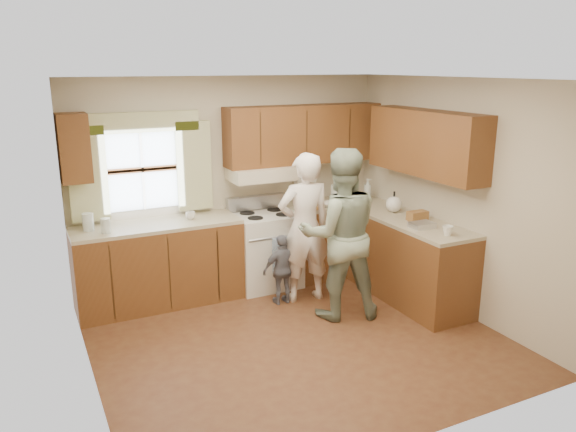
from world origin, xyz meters
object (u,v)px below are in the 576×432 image
woman_right (340,234)px  child (283,269)px  stove (265,248)px  woman_left (304,228)px

woman_right → child: 0.85m
stove → woman_left: bearing=-68.9°
woman_right → stove: bearing=-54.8°
woman_right → child: woman_right is taller
stove → child: (-0.05, -0.59, -0.06)m
stove → woman_right: size_ratio=0.59×
child → woman_right: bearing=127.2°
woman_left → child: bearing=6.0°
stove → woman_left: (0.23, -0.59, 0.39)m
woman_left → woman_right: (0.14, -0.54, 0.05)m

